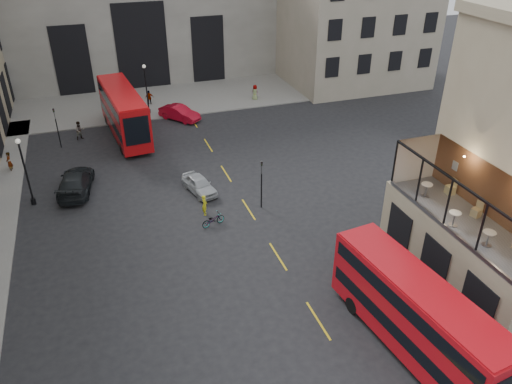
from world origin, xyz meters
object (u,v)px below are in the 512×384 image
object	(u,v)px
cyclist	(205,205)
cafe_table_far	(426,188)
pedestrian_a	(80,130)
bus_near	(416,313)
bus_far	(123,111)
cafe_chair_b	(477,210)
bicycle	(213,220)
cafe_chair_d	(451,189)
cafe_table_mid	(454,217)
pedestrian_b	(102,98)
car_a	(199,184)
street_lamp_a	(27,176)
pedestrian_c	(149,98)
traffic_light_far	(56,123)
street_lamp_b	(147,92)
car_c	(75,182)
cafe_chair_c	(476,212)
pedestrian_d	(255,93)
traffic_light_near	(261,179)
car_b	(179,113)
cafe_table_near	(489,237)
pedestrian_e	(9,162)

from	to	relation	value
cyclist	cafe_table_far	bearing A→B (deg)	-118.65
pedestrian_a	bus_near	bearing A→B (deg)	-84.89
bus_far	cafe_chair_b	bearing A→B (deg)	-59.88
bicycle	cafe_chair_d	world-z (taller)	cafe_chair_d
bus_near	cafe_table_mid	xyz separation A→B (m)	(4.06, 3.15, 2.77)
pedestrian_b	cafe_chair_b	size ratio (longest dim) A/B	2.09
car_a	cafe_chair_d	bearing A→B (deg)	-60.49
street_lamp_a	pedestrian_c	size ratio (longest dim) A/B	3.20
street_lamp_a	traffic_light_far	bearing A→B (deg)	78.69
street_lamp_a	pedestrian_c	world-z (taller)	street_lamp_a
street_lamp_b	car_c	bearing A→B (deg)	-117.68
cafe_chair_d	traffic_light_far	bearing A→B (deg)	131.89
bicycle	pedestrian_c	size ratio (longest dim) A/B	1.05
cafe_chair_c	pedestrian_d	bearing A→B (deg)	91.91
street_lamp_a	traffic_light_near	bearing A→B (deg)	-20.56
pedestrian_b	pedestrian_c	xyz separation A→B (m)	(4.99, -1.81, 0.04)
pedestrian_a	car_b	bearing A→B (deg)	-8.82
cafe_table_near	cyclist	bearing A→B (deg)	127.47
car_c	cafe_table_mid	xyz separation A→B (m)	(19.44, -19.08, 4.31)
cafe_table_near	cafe_table_mid	xyz separation A→B (m)	(-0.42, 2.08, 0.00)
traffic_light_near	cyclist	bearing A→B (deg)	174.09
pedestrian_d	cafe_table_near	world-z (taller)	cafe_table_near
street_lamp_b	cafe_chair_c	world-z (taller)	cafe_chair_c
car_c	cafe_table_far	bearing A→B (deg)	150.77
car_a	cyclist	world-z (taller)	cyclist
street_lamp_a	pedestrian_b	world-z (taller)	street_lamp_a
car_a	cafe_chair_d	world-z (taller)	cafe_chair_d
pedestrian_c	street_lamp_b	bearing A→B (deg)	78.02
bus_near	bicycle	world-z (taller)	bus_near
cyclist	pedestrian_b	xyz separation A→B (m)	(-5.30, 26.10, 0.00)
street_lamp_b	pedestrian_b	world-z (taller)	street_lamp_b
car_a	pedestrian_e	bearing A→B (deg)	134.64
traffic_light_far	cafe_chair_d	size ratio (longest dim) A/B	3.94
bus_near	cafe_chair_d	world-z (taller)	cafe_chair_d
cafe_chair_b	pedestrian_a	bearing A→B (deg)	125.54
traffic_light_near	cafe_chair_c	size ratio (longest dim) A/B	4.24
pedestrian_c	cafe_chair_c	bearing A→B (deg)	107.92
car_a	pedestrian_e	distance (m)	16.60
car_b	pedestrian_e	xyz separation A→B (m)	(-15.79, -6.88, 0.13)
bus_far	pedestrian_c	bearing A→B (deg)	66.47
car_c	cafe_chair_b	world-z (taller)	cafe_chair_b
cafe_chair_c	traffic_light_near	bearing A→B (deg)	125.32
car_b	cyclist	xyz separation A→B (m)	(-1.97, -18.78, 0.04)
bus_near	cafe_table_near	xyz separation A→B (m)	(4.48, 1.07, 2.77)
traffic_light_far	street_lamp_a	distance (m)	10.20
street_lamp_b	cafe_chair_b	size ratio (longest dim) A/B	7.04
traffic_light_far	pedestrian_d	xyz separation A→B (m)	(21.19, 6.44, -1.54)
cyclist	cafe_chair_c	bearing A→B (deg)	-122.86
traffic_light_far	car_c	size ratio (longest dim) A/B	0.67
street_lamp_a	cafe_table_near	world-z (taller)	cafe_table_near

